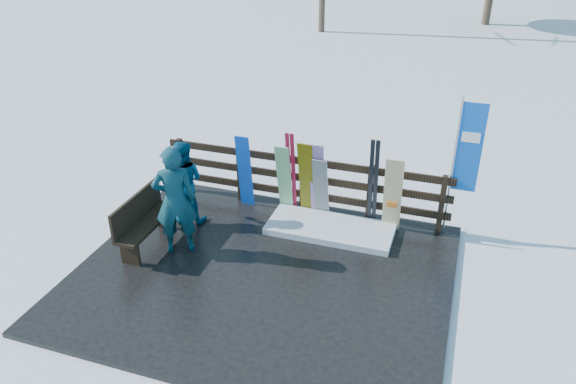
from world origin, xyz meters
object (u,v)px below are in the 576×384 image
(snowboard_2, at_px, (307,180))
(person_back, at_px, (183,182))
(snowboard_4, at_px, (321,188))
(bench, at_px, (143,219))
(snowboard_0, at_px, (245,172))
(person_front, at_px, (175,201))
(snowboard_1, at_px, (284,179))
(snowboard_3, at_px, (317,181))
(snowboard_5, at_px, (393,195))
(rental_flag, at_px, (465,153))

(snowboard_2, height_order, person_back, person_back)
(snowboard_2, height_order, snowboard_4, snowboard_2)
(bench, xyz_separation_m, snowboard_0, (1.15, 1.83, 0.25))
(snowboard_0, height_order, person_back, person_back)
(bench, xyz_separation_m, person_front, (0.64, 0.05, 0.46))
(snowboard_1, height_order, snowboard_3, snowboard_3)
(snowboard_4, height_order, person_back, person_back)
(bench, distance_m, person_back, 1.06)
(snowboard_4, bearing_deg, person_front, -138.68)
(person_front, bearing_deg, snowboard_2, -163.31)
(snowboard_2, height_order, person_front, person_front)
(snowboard_3, height_order, snowboard_5, snowboard_3)
(snowboard_5, relative_size, person_front, 0.75)
(snowboard_4, bearing_deg, snowboard_1, 180.00)
(snowboard_0, xyz_separation_m, rental_flag, (3.96, 0.27, 0.84))
(snowboard_0, height_order, rental_flag, rental_flag)
(snowboard_3, bearing_deg, snowboard_2, -180.00)
(snowboard_0, distance_m, snowboard_4, 1.53)
(snowboard_2, relative_size, snowboard_5, 1.10)
(snowboard_4, bearing_deg, snowboard_0, 180.00)
(snowboard_1, bearing_deg, rental_flag, 4.89)
(snowboard_3, relative_size, rental_flag, 0.62)
(snowboard_1, bearing_deg, snowboard_4, 0.00)
(snowboard_1, height_order, snowboard_5, snowboard_5)
(snowboard_2, distance_m, person_back, 2.28)
(snowboard_1, bearing_deg, snowboard_3, 0.00)
(snowboard_1, distance_m, snowboard_2, 0.44)
(snowboard_0, relative_size, snowboard_4, 1.15)
(bench, distance_m, snowboard_3, 3.19)
(snowboard_0, distance_m, snowboard_3, 1.45)
(snowboard_3, xyz_separation_m, person_front, (-1.96, -1.79, 0.19))
(bench, bearing_deg, snowboard_1, 43.17)
(snowboard_5, height_order, rental_flag, rental_flag)
(snowboard_0, bearing_deg, snowboard_4, 0.00)
(rental_flag, bearing_deg, person_front, -155.30)
(snowboard_4, xyz_separation_m, person_front, (-2.03, -1.79, 0.33))
(bench, relative_size, snowboard_1, 1.01)
(snowboard_4, xyz_separation_m, person_back, (-2.39, -0.85, 0.15))
(snowboard_0, distance_m, snowboard_2, 1.24)
(snowboard_1, xyz_separation_m, rental_flag, (3.16, 0.27, 0.88))
(snowboard_4, xyz_separation_m, rental_flag, (2.44, 0.27, 0.96))
(snowboard_1, xyz_separation_m, person_front, (-1.31, -1.79, 0.25))
(snowboard_1, height_order, snowboard_2, snowboard_2)
(snowboard_0, height_order, snowboard_3, snowboard_3)
(bench, relative_size, rental_flag, 0.58)
(snowboard_0, relative_size, person_back, 0.95)
(snowboard_0, relative_size, person_front, 0.79)
(snowboard_4, height_order, snowboard_5, snowboard_5)
(person_front, xyz_separation_m, person_back, (-0.36, 0.93, -0.17))
(bench, bearing_deg, rental_flag, 22.36)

